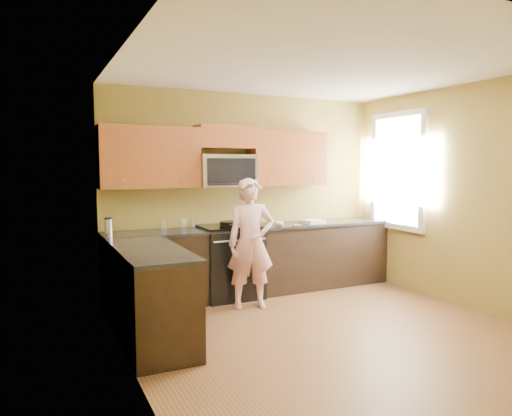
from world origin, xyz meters
TOP-DOWN VIEW (x-y plane):
  - floor at (0.00, 0.00)m, footprint 4.00×4.00m
  - ceiling at (0.00, 0.00)m, footprint 4.00×4.00m
  - wall_back at (0.00, 2.00)m, footprint 4.00×0.00m
  - wall_front at (0.00, -2.00)m, footprint 4.00×0.00m
  - wall_left at (-2.00, 0.00)m, footprint 0.00×4.00m
  - wall_right at (2.00, 0.00)m, footprint 0.00×4.00m
  - cabinet_back_run at (0.00, 1.70)m, footprint 4.00×0.60m
  - cabinet_left_run at (-1.70, 0.60)m, footprint 0.60×1.60m
  - countertop_back at (0.00, 1.69)m, footprint 4.00×0.62m
  - countertop_left at (-1.69, 0.60)m, footprint 0.62×1.60m
  - stove at (-0.40, 1.68)m, footprint 0.76×0.65m
  - microwave at (-0.40, 1.80)m, footprint 0.76×0.40m
  - upper_cab_left at (-1.39, 1.83)m, footprint 1.22×0.33m
  - upper_cab_right at (0.54, 1.83)m, footprint 1.12×0.33m
  - upper_cab_over_mw at (-0.40, 1.83)m, footprint 0.76×0.33m
  - window at (1.98, 1.20)m, footprint 0.06×1.06m
  - woman at (-0.34, 1.15)m, footprint 0.64×0.49m
  - frying_pan at (-0.41, 1.62)m, footprint 0.43×0.55m
  - butter_tub at (-0.19, 1.52)m, footprint 0.15×0.15m
  - toast_slice at (0.50, 1.47)m, footprint 0.13×0.13m
  - napkin_a at (-0.31, 1.47)m, footprint 0.12×0.13m
  - napkin_b at (0.27, 1.56)m, footprint 0.14×0.15m
  - dish_towel at (0.83, 1.61)m, footprint 0.34×0.29m
  - travel_mug at (-1.90, 1.82)m, footprint 0.11×0.11m
  - glass_a at (-1.22, 1.88)m, footprint 0.09×0.09m
  - glass_b at (-0.95, 1.91)m, footprint 0.08×0.08m
  - glass_c at (-0.82, 1.92)m, footprint 0.07×0.07m

SIDE VIEW (x-z plane):
  - floor at x=0.00m, z-range 0.00..0.00m
  - cabinet_back_run at x=0.00m, z-range 0.00..0.88m
  - cabinet_left_run at x=-1.70m, z-range 0.00..0.88m
  - stove at x=-0.40m, z-range 0.00..0.95m
  - woman at x=-0.34m, z-range 0.00..1.58m
  - countertop_back at x=0.00m, z-range 0.88..0.92m
  - countertop_left at x=-1.69m, z-range 0.88..0.92m
  - butter_tub at x=-0.19m, z-range 0.88..0.96m
  - travel_mug at x=-1.90m, z-range 0.83..1.01m
  - toast_slice at x=0.50m, z-range 0.92..0.93m
  - dish_towel at x=0.83m, z-range 0.92..0.97m
  - frying_pan at x=-0.41m, z-range 0.92..0.98m
  - napkin_a at x=-0.31m, z-range 0.92..0.98m
  - napkin_b at x=0.27m, z-range 0.92..0.99m
  - glass_a at x=-1.22m, z-range 0.92..1.04m
  - glass_b at x=-0.95m, z-range 0.92..1.04m
  - glass_c at x=-0.82m, z-range 0.92..1.04m
  - wall_back at x=0.00m, z-range -0.65..3.35m
  - wall_front at x=0.00m, z-range -0.65..3.35m
  - wall_left at x=-2.00m, z-range -0.65..3.35m
  - wall_right at x=2.00m, z-range -0.65..3.35m
  - microwave at x=-0.40m, z-range 1.24..1.66m
  - upper_cab_left at x=-1.39m, z-range 1.07..1.82m
  - upper_cab_right at x=0.54m, z-range 1.07..1.82m
  - window at x=1.98m, z-range 0.82..2.48m
  - upper_cab_over_mw at x=-0.40m, z-range 1.95..2.25m
  - ceiling at x=0.00m, z-range 2.70..2.70m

